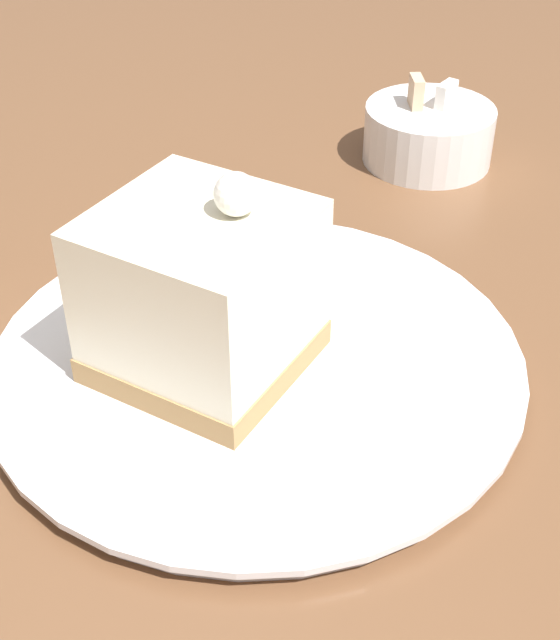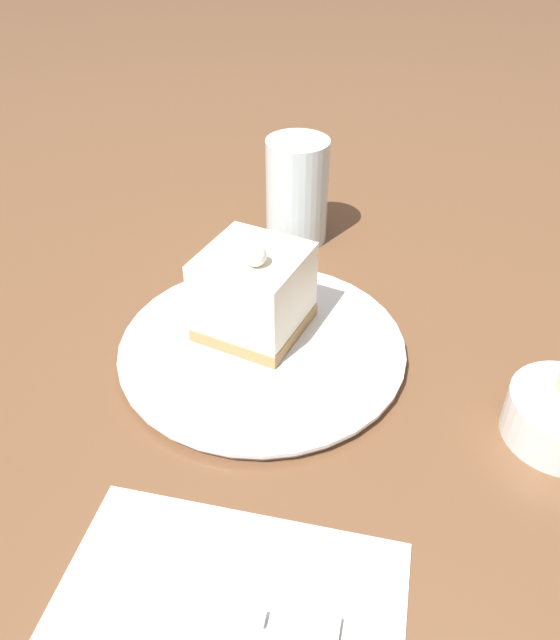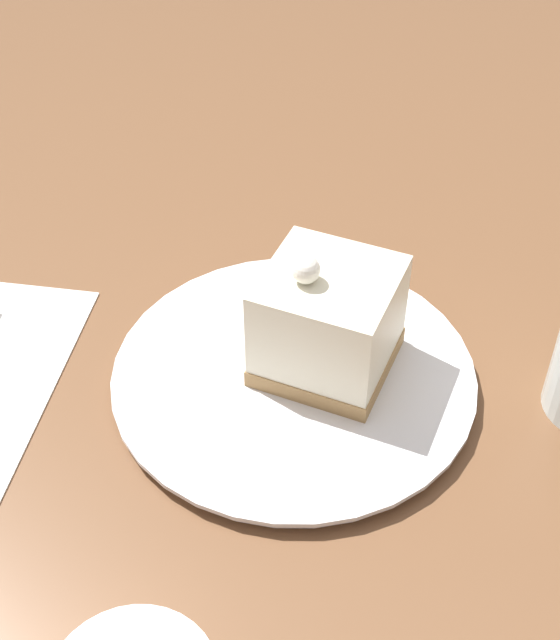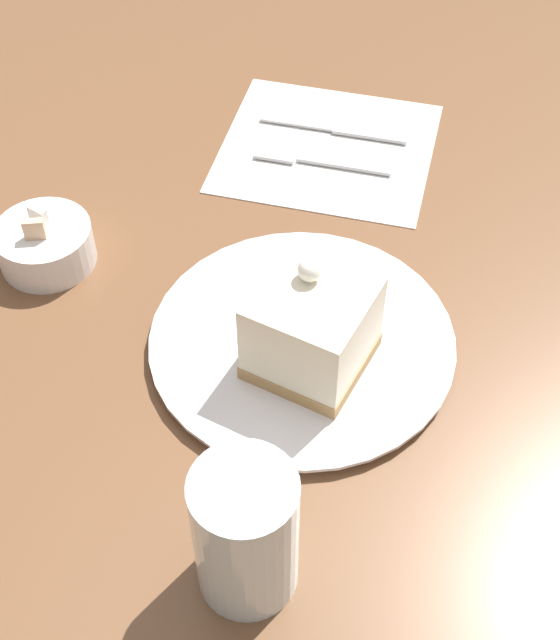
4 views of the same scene
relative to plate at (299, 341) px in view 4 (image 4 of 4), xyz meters
name	(u,v)px [view 4 (image 4 of 4)]	position (x,y,z in m)	size (l,w,h in m)	color
ground_plane	(300,352)	(-0.01, 0.00, -0.01)	(4.00, 4.00, 0.00)	brown
plate	(299,341)	(0.00, 0.00, 0.00)	(0.28, 0.28, 0.01)	white
cake_slice	(312,328)	(-0.02, -0.01, 0.05)	(0.12, 0.12, 0.11)	#AD8451
napkin	(327,147)	(0.29, 0.02, -0.01)	(0.23, 0.25, 0.00)	white
fork	(309,160)	(0.26, 0.04, 0.00)	(0.02, 0.15, 0.00)	#B2B2B7
knife	(347,131)	(0.32, 0.00, 0.00)	(0.02, 0.17, 0.00)	#B2B2B7
sugar_bowl	(45,245)	(0.06, 0.27, 0.01)	(0.10, 0.10, 0.06)	white
drinking_glass	(249,534)	(-0.23, -0.01, 0.06)	(0.08, 0.08, 0.13)	silver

